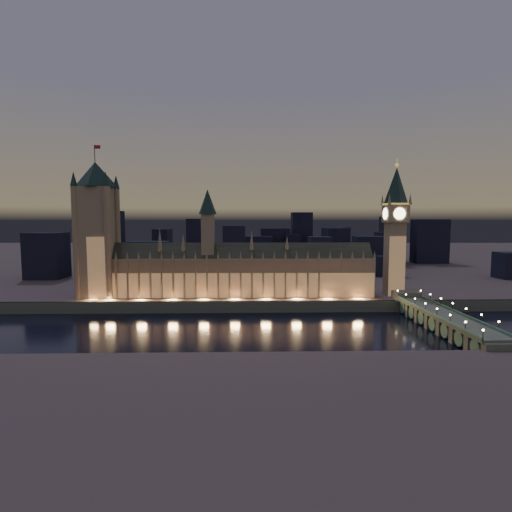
{
  "coord_description": "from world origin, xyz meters",
  "views": [
    {
      "loc": [
        -2.11,
        -230.29,
        63.29
      ],
      "look_at": [
        5.0,
        55.0,
        38.0
      ],
      "focal_mm": 28.0,
      "sensor_mm": 36.0,
      "label": 1
    }
  ],
  "objects_px": {
    "westminster_bridge": "(439,319)",
    "river_boat": "(502,345)",
    "elizabeth_tower": "(395,220)",
    "victoria_tower": "(97,223)",
    "palace_of_westminster": "(234,271)"
  },
  "relations": [
    {
      "from": "westminster_bridge",
      "to": "river_boat",
      "type": "bearing_deg",
      "value": -67.72
    },
    {
      "from": "elizabeth_tower",
      "to": "river_boat",
      "type": "xyz_separation_m",
      "value": [
        17.54,
        -100.93,
        -62.29
      ]
    },
    {
      "from": "river_boat",
      "to": "elizabeth_tower",
      "type": "bearing_deg",
      "value": 99.86
    },
    {
      "from": "victoria_tower",
      "to": "westminster_bridge",
      "type": "relative_size",
      "value": 0.97
    },
    {
      "from": "elizabeth_tower",
      "to": "river_boat",
      "type": "height_order",
      "value": "elizabeth_tower"
    },
    {
      "from": "victoria_tower",
      "to": "elizabeth_tower",
      "type": "distance_m",
      "value": 218.01
    },
    {
      "from": "westminster_bridge",
      "to": "palace_of_westminster",
      "type": "bearing_deg",
      "value": 151.86
    },
    {
      "from": "westminster_bridge",
      "to": "river_boat",
      "type": "xyz_separation_m",
      "value": [
        14.57,
        -35.56,
        -4.44
      ]
    },
    {
      "from": "westminster_bridge",
      "to": "victoria_tower",
      "type": "bearing_deg",
      "value": 163.52
    },
    {
      "from": "victoria_tower",
      "to": "river_boat",
      "type": "height_order",
      "value": "victoria_tower"
    },
    {
      "from": "palace_of_westminster",
      "to": "river_boat",
      "type": "height_order",
      "value": "palace_of_westminster"
    },
    {
      "from": "palace_of_westminster",
      "to": "elizabeth_tower",
      "type": "distance_m",
      "value": 124.7
    },
    {
      "from": "palace_of_westminster",
      "to": "river_boat",
      "type": "distance_m",
      "value": 171.45
    },
    {
      "from": "westminster_bridge",
      "to": "river_boat",
      "type": "height_order",
      "value": "westminster_bridge"
    },
    {
      "from": "victoria_tower",
      "to": "river_boat",
      "type": "xyz_separation_m",
      "value": [
        235.54,
        -100.93,
        -60.35
      ]
    }
  ]
}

